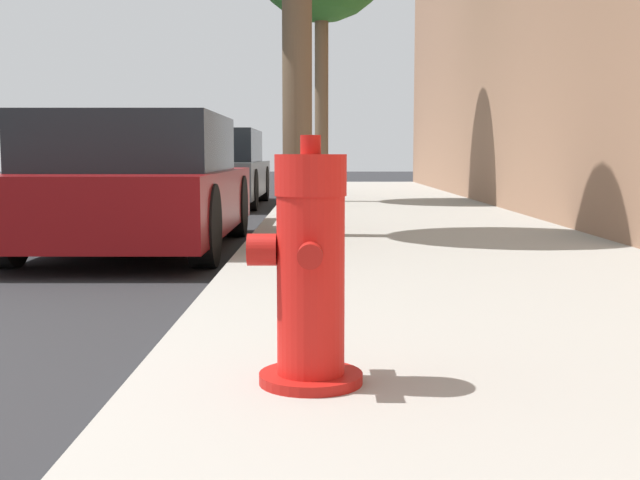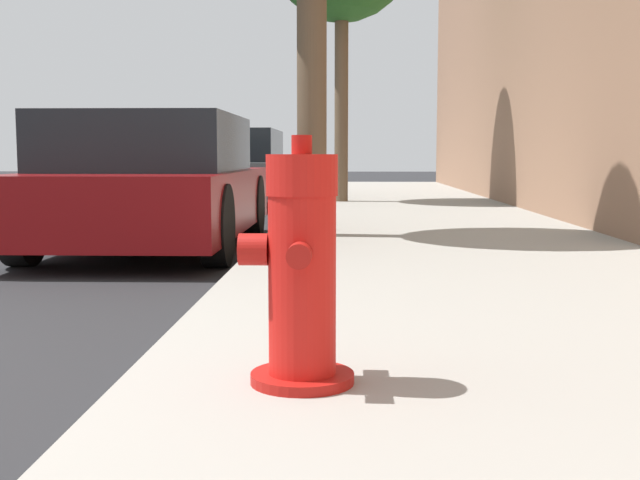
{
  "view_description": "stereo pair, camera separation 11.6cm",
  "coord_description": "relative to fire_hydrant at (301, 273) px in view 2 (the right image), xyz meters",
  "views": [
    {
      "loc": [
        2.8,
        -2.34,
        0.91
      ],
      "look_at": [
        2.79,
        1.48,
        0.5
      ],
      "focal_mm": 45.0,
      "sensor_mm": 36.0,
      "label": 1
    },
    {
      "loc": [
        2.92,
        -2.34,
        0.91
      ],
      "look_at": [
        2.79,
        1.48,
        0.5
      ],
      "focal_mm": 45.0,
      "sensor_mm": 36.0,
      "label": 2
    }
  ],
  "objects": [
    {
      "name": "sidewalk_slab",
      "position": [
        1.0,
        -0.28,
        -0.45
      ],
      "size": [
        3.25,
        40.0,
        0.15
      ],
      "color": "#99968E",
      "rests_on": "ground_plane"
    },
    {
      "name": "fire_hydrant",
      "position": [
        0.0,
        0.0,
        0.0
      ],
      "size": [
        0.38,
        0.38,
        0.82
      ],
      "color": "#A91511",
      "rests_on": "sidewalk_slab"
    },
    {
      "name": "parked_car_near",
      "position": [
        -1.69,
        4.97,
        0.11
      ],
      "size": [
        1.8,
        3.97,
        1.28
      ],
      "color": "maroon",
      "rests_on": "ground_plane"
    },
    {
      "name": "parked_car_mid",
      "position": [
        -1.86,
        11.63,
        0.13
      ],
      "size": [
        1.76,
        4.48,
        1.34
      ],
      "color": "#4C5156",
      "rests_on": "ground_plane"
    }
  ]
}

